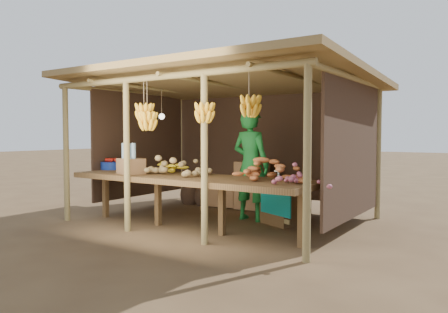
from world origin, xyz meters
The scene contains 13 objects.
ground centered at (0.00, 0.00, 0.00)m, with size 60.00×60.00×0.00m, color brown.
stall_structure centered at (0.06, -0.03, 1.92)m, with size 4.70×3.50×2.43m.
counter centered at (0.00, -0.95, 0.74)m, with size 3.90×1.05×0.80m.
potato_heap centered at (-0.29, -0.89, 0.98)m, with size 0.95×0.57×0.36m, color #967C4D, non-canonical shape.
sweet_potato_heap centered at (1.31, -0.86, 0.98)m, with size 0.96×0.57×0.36m, color #B35F2E, non-canonical shape.
onion_heap centered at (1.90, -1.06, 0.98)m, with size 0.75×0.45×0.35m, color #B4576C, non-canonical shape.
banana_pile centered at (-0.72, -0.60, 0.97)m, with size 0.52×0.31×0.34m, color yellow, non-canonical shape.
tomato_basin centered at (-1.90, -0.71, 0.88)m, with size 0.38×0.38×0.20m.
bottle_box centered at (-0.98, -1.15, 0.98)m, with size 0.44×0.37×0.48m.
vendor centered at (0.40, 0.20, 0.91)m, with size 0.67×0.44×1.83m, color #19732B.
tarp_crate centered at (0.97, 0.26, 0.35)m, with size 0.92×0.87×0.86m.
carton_stack centered at (-0.28, 1.06, 0.39)m, with size 1.20×0.49×0.88m.
burlap_sacks centered at (-1.30, 0.96, 0.23)m, with size 0.74×0.39×0.53m.
Camera 1 is at (3.99, -5.98, 1.43)m, focal length 35.00 mm.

